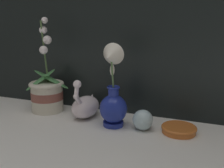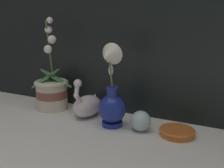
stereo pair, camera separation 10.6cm
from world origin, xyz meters
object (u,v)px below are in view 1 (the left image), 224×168
(blue_vase, at_px, (113,98))
(amber_dish, at_px, (179,129))
(orchid_potted_plant, at_px, (47,92))
(swan_figurine, at_px, (86,106))
(glass_sphere, at_px, (143,120))

(blue_vase, xyz_separation_m, amber_dish, (0.25, 0.03, -0.10))
(orchid_potted_plant, xyz_separation_m, swan_figurine, (0.20, -0.01, -0.04))
(amber_dish, bearing_deg, blue_vase, -172.81)
(glass_sphere, bearing_deg, orchid_potted_plant, 173.37)
(amber_dish, bearing_deg, glass_sphere, -171.08)
(glass_sphere, bearing_deg, blue_vase, -174.77)
(blue_vase, bearing_deg, orchid_potted_plant, 169.42)
(blue_vase, distance_m, amber_dish, 0.28)
(amber_dish, bearing_deg, swan_figurine, 176.40)
(orchid_potted_plant, relative_size, blue_vase, 1.29)
(glass_sphere, bearing_deg, amber_dish, 8.92)
(orchid_potted_plant, bearing_deg, glass_sphere, -6.63)
(orchid_potted_plant, distance_m, glass_sphere, 0.48)
(swan_figurine, bearing_deg, orchid_potted_plant, 177.66)
(glass_sphere, bearing_deg, swan_figurine, 170.17)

